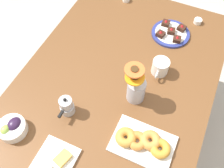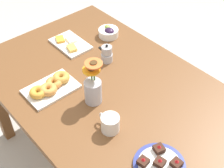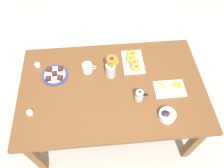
{
  "view_description": "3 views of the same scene",
  "coord_description": "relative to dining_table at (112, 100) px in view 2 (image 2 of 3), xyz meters",
  "views": [
    {
      "loc": [
        0.63,
        0.28,
        1.84
      ],
      "look_at": [
        0.0,
        0.0,
        0.78
      ],
      "focal_mm": 40.0,
      "sensor_mm": 36.0,
      "label": 1
    },
    {
      "loc": [
        -0.92,
        0.81,
        1.92
      ],
      "look_at": [
        0.0,
        0.0,
        0.78
      ],
      "focal_mm": 50.0,
      "sensor_mm": 36.0,
      "label": 2
    },
    {
      "loc": [
        -0.09,
        -1.03,
        2.31
      ],
      "look_at": [
        0.0,
        0.0,
        0.78
      ],
      "focal_mm": 35.0,
      "sensor_mm": 36.0,
      "label": 3
    }
  ],
  "objects": [
    {
      "name": "moka_pot",
      "position": [
        0.21,
        -0.14,
        0.13
      ],
      "size": [
        0.11,
        0.07,
        0.12
      ],
      "color": "#B7B7BC",
      "rests_on": "dining_table"
    },
    {
      "name": "grape_bowl",
      "position": [
        0.4,
        -0.32,
        0.12
      ],
      "size": [
        0.13,
        0.13,
        0.07
      ],
      "color": "white",
      "rests_on": "dining_table"
    },
    {
      "name": "coffee_mug",
      "position": [
        -0.2,
        0.19,
        0.13
      ],
      "size": [
        0.12,
        0.09,
        0.09
      ],
      "color": "white",
      "rests_on": "dining_table"
    },
    {
      "name": "dessert_plate",
      "position": [
        -0.5,
        0.16,
        0.1
      ],
      "size": [
        0.23,
        0.23,
        0.05
      ],
      "color": "navy",
      "rests_on": "dining_table"
    },
    {
      "name": "croissant_platter",
      "position": [
        0.22,
        0.25,
        0.11
      ],
      "size": [
        0.19,
        0.28,
        0.05
      ],
      "color": "white",
      "rests_on": "dining_table"
    },
    {
      "name": "cheese_platter",
      "position": [
        0.49,
        -0.07,
        0.1
      ],
      "size": [
        0.26,
        0.17,
        0.03
      ],
      "color": "white",
      "rests_on": "dining_table"
    },
    {
      "name": "ground_plane",
      "position": [
        0.0,
        0.0,
        -0.65
      ],
      "size": [
        6.0,
        6.0,
        0.0
      ],
      "primitive_type": "plane",
      "color": "#B7B2A8"
    },
    {
      "name": "flower_vase",
      "position": [
        0.0,
        0.13,
        0.17
      ],
      "size": [
        0.11,
        0.11,
        0.24
      ],
      "color": "#B2B2BC",
      "rests_on": "dining_table"
    },
    {
      "name": "dining_table",
      "position": [
        0.0,
        0.0,
        0.0
      ],
      "size": [
        1.6,
        1.0,
        0.74
      ],
      "color": "brown",
      "rests_on": "ground_plane"
    }
  ]
}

